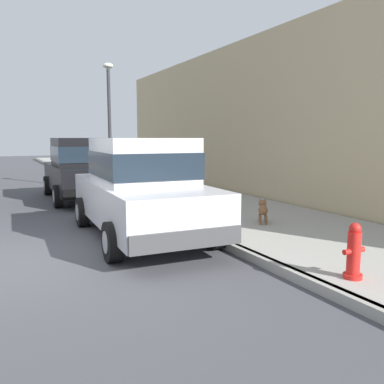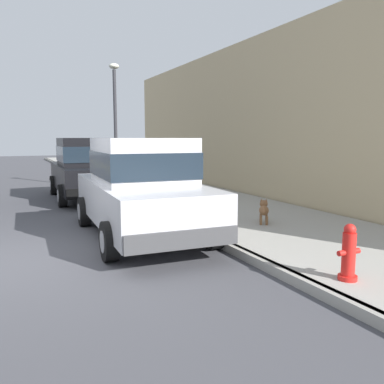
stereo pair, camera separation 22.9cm
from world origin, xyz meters
TOP-DOWN VIEW (x-y plane):
  - ground_plane at (0.00, 0.00)m, footprint 80.00×80.00m
  - curb at (3.20, 0.00)m, footprint 0.16×64.00m
  - sidewalk at (5.00, 0.00)m, footprint 3.60×64.00m
  - car_silver_sedan at (2.17, 0.76)m, footprint 2.16×4.67m
  - car_black_sedan at (2.15, 6.28)m, footprint 2.13×4.65m
  - dog_brown at (4.69, 0.26)m, footprint 0.48×0.66m
  - fire_hydrant at (3.65, -3.06)m, footprint 0.34×0.24m
  - street_lamp at (3.55, 8.00)m, footprint 0.36×0.36m
  - building_facade at (7.10, 4.55)m, footprint 0.50×20.00m

SIDE VIEW (x-z plane):
  - ground_plane at x=0.00m, z-range 0.00..0.00m
  - curb at x=3.20m, z-range 0.00..0.14m
  - sidewalk at x=5.00m, z-range 0.00..0.14m
  - dog_brown at x=4.69m, z-range 0.18..0.67m
  - fire_hydrant at x=3.65m, z-range 0.11..0.84m
  - car_silver_sedan at x=2.17m, z-range 0.02..1.94m
  - car_black_sedan at x=2.15m, z-range 0.02..1.94m
  - building_facade at x=7.10m, z-range 0.00..4.97m
  - street_lamp at x=3.55m, z-range 0.70..5.12m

